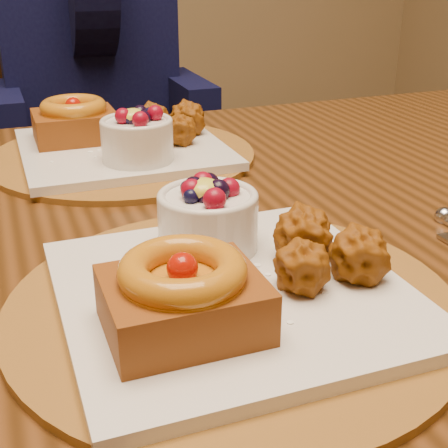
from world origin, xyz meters
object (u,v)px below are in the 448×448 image
Objects in this scene: chair_far at (86,157)px; place_setting_far at (120,141)px; place_setting_near at (227,277)px; diner at (87,40)px; dining_table at (166,272)px.

place_setting_far is at bearing -91.96° from chair_far.
place_setting_near is at bearing -89.98° from place_setting_far.
diner reaches higher than chair_far.
dining_table is 2.03× the size of diner.
diner is (0.02, -0.07, 0.30)m from chair_far.
dining_table is 0.24m from place_setting_near.
diner is at bearing -74.25° from chair_far.
place_setting_near is at bearing -90.61° from chair_far.
place_setting_far is 0.48× the size of diner.
place_setting_far is 0.39× the size of chair_far.
chair_far is (0.05, 0.73, -0.25)m from place_setting_far.
dining_table is at bearing -89.13° from place_setting_far.
dining_table is 0.89m from diner.
chair_far is at bearing 86.39° from place_setting_far.
place_setting_far is 0.77m from chair_far.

